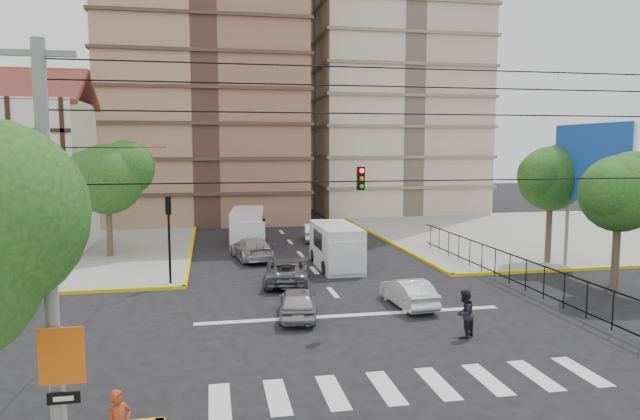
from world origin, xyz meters
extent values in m
plane|color=black|center=(0.00, 0.00, 0.00)|extent=(160.00, 160.00, 0.00)
cube|color=gray|center=(20.00, 20.00, 0.07)|extent=(26.00, 26.00, 0.15)
cube|color=silver|center=(0.00, -6.00, 0.01)|extent=(12.00, 2.40, 0.01)
cube|color=silver|center=(0.00, 1.20, 0.01)|extent=(13.00, 0.40, 0.01)
cube|color=silver|center=(-19.00, 20.00, 5.00)|extent=(10.00, 8.00, 10.00)
cube|color=maroon|center=(-19.00, 21.90, 10.90)|extent=(10.80, 4.25, 2.65)
cylinder|color=slate|center=(14.50, 4.00, 2.15)|extent=(0.20, 0.20, 4.00)
cylinder|color=slate|center=(14.50, 8.00, 2.15)|extent=(0.20, 0.20, 4.00)
cube|color=silver|center=(14.50, 6.00, 6.15)|extent=(0.25, 6.00, 4.00)
cube|color=blue|center=(14.30, 6.00, 6.15)|extent=(0.08, 6.20, 4.20)
cylinder|color=#473828|center=(13.00, 2.00, 2.10)|extent=(0.36, 0.36, 4.20)
sphere|color=#144816|center=(13.00, 2.00, 4.84)|extent=(3.60, 3.60, 3.60)
sphere|color=#144816|center=(13.90, 2.30, 5.38)|extent=(2.88, 2.88, 2.88)
sphere|color=#144816|center=(12.28, 1.70, 5.03)|extent=(2.70, 2.70, 2.70)
cylinder|color=#473828|center=(14.00, 9.00, 2.24)|extent=(0.36, 0.36, 4.48)
sphere|color=#144816|center=(14.00, 9.00, 5.16)|extent=(3.80, 3.80, 3.80)
sphere|color=#144816|center=(14.95, 9.30, 5.73)|extent=(3.04, 3.04, 3.04)
sphere|color=#144816|center=(13.24, 8.70, 5.35)|extent=(2.85, 2.85, 2.85)
cylinder|color=#473828|center=(-12.00, 16.00, 2.10)|extent=(0.36, 0.36, 4.20)
sphere|color=#144816|center=(-12.00, 16.00, 5.00)|extent=(4.40, 4.40, 4.40)
sphere|color=#144816|center=(-10.90, 16.30, 5.67)|extent=(3.52, 3.52, 3.52)
sphere|color=#144816|center=(-12.88, 15.70, 5.22)|extent=(3.30, 3.30, 3.30)
cylinder|color=black|center=(-7.80, 7.80, 1.90)|extent=(0.12, 0.12, 3.50)
cube|color=black|center=(-7.80, 7.80, 4.10)|extent=(0.28, 0.22, 0.90)
sphere|color=#FF0C0C|center=(-7.80, 7.80, 4.40)|extent=(0.17, 0.17, 0.17)
cube|color=black|center=(0.00, 0.00, 5.80)|extent=(0.28, 0.22, 0.90)
cylinder|color=black|center=(0.00, -9.00, 6.25)|extent=(18.00, 0.03, 0.03)
cylinder|color=slate|center=(-9.00, -9.00, 4.65)|extent=(0.28, 0.28, 9.00)
cube|color=slate|center=(-9.00, -9.00, 8.85)|extent=(1.40, 0.12, 0.12)
cylinder|color=slate|center=(-8.80, -9.20, 1.75)|extent=(0.08, 0.08, 3.20)
cube|color=#E5590C|center=(-8.80, -9.25, 2.75)|extent=(0.90, 0.06, 1.20)
cube|color=black|center=(-8.80, -9.25, 1.85)|extent=(0.65, 0.05, 0.25)
cube|color=silver|center=(1.41, 10.61, 1.25)|extent=(2.19, 5.45, 2.50)
cube|color=silver|center=(1.41, 8.43, 1.09)|extent=(2.07, 1.31, 1.74)
cube|color=black|center=(1.41, 8.05, 1.69)|extent=(2.01, 0.10, 0.98)
cylinder|color=black|center=(0.37, 8.87, 0.38)|extent=(0.25, 0.76, 0.76)
cylinder|color=black|center=(2.44, 8.87, 0.38)|extent=(0.25, 0.76, 0.76)
cylinder|color=black|center=(0.37, 12.35, 0.38)|extent=(0.25, 0.76, 0.76)
cylinder|color=black|center=(2.44, 12.35, 0.38)|extent=(0.25, 0.76, 0.76)
cube|color=silver|center=(-3.13, 19.55, 1.27)|extent=(2.80, 5.73, 2.54)
cube|color=silver|center=(-3.13, 17.34, 1.10)|extent=(2.23, 1.55, 1.77)
cube|color=black|center=(-3.13, 16.95, 1.71)|extent=(2.04, 0.32, 0.99)
cylinder|color=black|center=(-4.18, 17.78, 0.39)|extent=(0.25, 0.77, 0.77)
cylinder|color=black|center=(-2.08, 17.78, 0.39)|extent=(0.25, 0.77, 0.77)
cylinder|color=black|center=(-4.18, 21.32, 0.39)|extent=(0.25, 0.77, 0.77)
cylinder|color=black|center=(-2.08, 21.32, 0.39)|extent=(0.25, 0.77, 0.77)
imported|color=#A9A8AD|center=(-2.29, 1.36, 0.64)|extent=(2.02, 3.91, 1.27)
imported|color=white|center=(2.75, 2.05, 0.63)|extent=(1.58, 3.89, 1.25)
imported|color=slate|center=(-1.95, 7.27, 0.65)|extent=(2.81, 4.92, 1.29)
imported|color=#AFAFB4|center=(-3.27, 13.87, 0.70)|extent=(2.76, 5.11, 1.41)
imported|color=black|center=(2.40, 15.73, 0.65)|extent=(2.11, 4.00, 1.30)
imported|color=silver|center=(1.84, 20.18, 0.67)|extent=(1.93, 4.23, 1.34)
imported|color=black|center=(3.38, -2.27, 0.90)|extent=(1.11, 1.07, 1.79)
camera|label=1|loc=(-5.74, -21.32, 7.02)|focal=32.00mm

